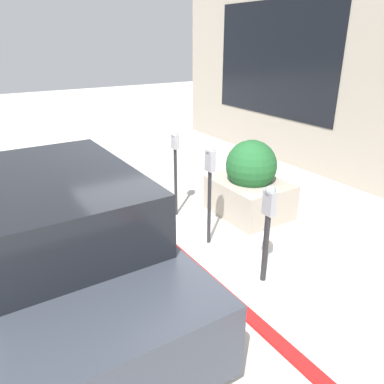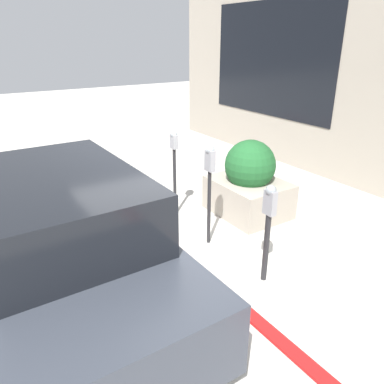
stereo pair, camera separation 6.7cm
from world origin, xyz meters
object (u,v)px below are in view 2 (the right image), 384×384
object	(u,v)px
parking_meter_middle	(174,159)
parking_meter_second	(210,175)
parked_car_front	(60,239)
planter_box	(249,183)
parking_meter_nearest	(268,220)

from	to	relation	value
parking_meter_middle	parking_meter_second	bearing A→B (deg)	176.65
parking_meter_second	parked_car_front	bearing A→B (deg)	95.45
planter_box	parking_meter_second	bearing A→B (deg)	111.94
parking_meter_nearest	parked_car_front	world-z (taller)	parked_car_front
parking_meter_second	parked_car_front	world-z (taller)	parked_car_front
planter_box	parking_meter_nearest	bearing A→B (deg)	145.46
parking_meter_second	parking_meter_middle	bearing A→B (deg)	-3.35
planter_box	parked_car_front	distance (m)	3.52
parking_meter_second	parking_meter_middle	size ratio (longest dim) A/B	1.02
parking_meter_middle	parking_meter_nearest	bearing A→B (deg)	179.80
parking_meter_nearest	parked_car_front	distance (m)	2.49
parking_meter_nearest	parking_meter_middle	size ratio (longest dim) A/B	0.87
parking_meter_second	planter_box	size ratio (longest dim) A/B	1.15
parking_meter_second	parking_meter_middle	world-z (taller)	parking_meter_second
parking_meter_nearest	planter_box	world-z (taller)	planter_box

